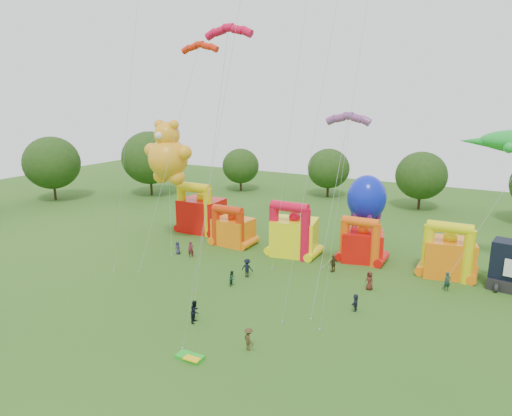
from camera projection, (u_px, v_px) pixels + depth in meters
The scene contains 23 objects.
ground at pixel (148, 371), 31.25m from camera, with size 160.00×160.00×0.00m, color #285718.
tree_ring at pixel (135, 280), 30.85m from camera, with size 126.43×128.56×12.07m.
bouncy_castle_0 at pixel (200, 213), 62.96m from camera, with size 5.68×4.60×7.09m.
bouncy_castle_1 at pixel (232, 229), 57.52m from camera, with size 4.85×4.02×5.27m.
bouncy_castle_2 at pixel (293, 234), 53.66m from camera, with size 5.75×4.94×6.68m.
bouncy_castle_3 at pixel (362, 243), 51.76m from camera, with size 5.27×4.62×5.39m.
bouncy_castle_4 at pixel (448, 255), 47.40m from camera, with size 5.65×4.89×6.10m.
teddy_bear_kite at pixel (169, 175), 54.97m from camera, with size 6.78×5.77×15.75m.
gecko_kite at pixel (491, 210), 45.09m from camera, with size 12.07×9.85×15.32m.
octopus_kite at pixel (359, 216), 53.30m from camera, with size 4.83×9.57×9.50m.
parafoil_kites at pixel (186, 161), 46.47m from camera, with size 22.42×12.64×25.04m.
diamond_kites at pixel (257, 110), 40.08m from camera, with size 26.54×24.17×39.72m.
folded_kite_bundle at pixel (190, 357), 32.68m from camera, with size 2.02×1.13×0.31m.
spectator_0 at pixel (178, 248), 54.29m from camera, with size 0.75×0.49×1.54m, color #2A2B46.
spectator_1 at pixel (191, 250), 53.07m from camera, with size 0.70×0.46×1.92m, color #591928.
spectator_2 at pixel (232, 278), 45.22m from camera, with size 0.76×0.60×1.57m, color #163825.
spectator_3 at pixel (247, 268), 47.35m from camera, with size 1.28×0.73×1.97m, color black.
spectator_4 at pixel (333, 264), 48.63m from camera, with size 1.12×0.47×1.91m, color #393016.
spectator_5 at pixel (355, 302), 39.90m from camera, with size 1.44×0.46×1.55m, color #222238.
spectator_6 at pixel (370, 281), 44.23m from camera, with size 0.91×0.59×1.87m, color #4E1E16.
spectator_7 at pixel (447, 282), 43.91m from camera, with size 0.70×0.46×1.91m, color #173B2B.
spectator_8 at pixel (195, 311), 37.84m from camera, with size 0.94×0.73×1.93m, color black.
spectator_9 at pixel (249, 339), 33.70m from camera, with size 1.14×0.66×1.77m, color #43341B.
Camera 1 is at (19.78, -20.73, 18.35)m, focal length 32.00 mm.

